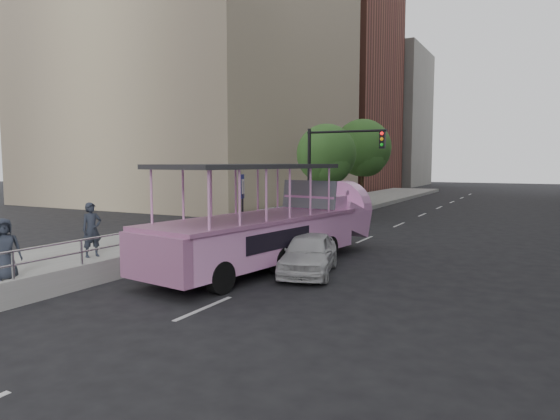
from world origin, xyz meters
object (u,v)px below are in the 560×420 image
object	(u,v)px
car	(309,253)
street_tree_far	(363,150)
street_tree_near	(327,156)
parking_sign	(242,202)
pedestrian_near	(92,230)
pedestrian_far	(4,250)
traffic_signal	(330,162)
duck_boat	(276,228)

from	to	relation	value
car	street_tree_far	distance (m)	20.28
street_tree_near	street_tree_far	bearing A→B (deg)	88.09
parking_sign	pedestrian_near	bearing A→B (deg)	-115.48
pedestrian_far	street_tree_far	xyz separation A→B (m)	(1.52, 25.15, 3.16)
car	street_tree_near	world-z (taller)	street_tree_near
parking_sign	street_tree_far	size ratio (longest dim) A/B	0.46
pedestrian_far	traffic_signal	bearing A→B (deg)	16.30
car	street_tree_far	bearing A→B (deg)	88.23
parking_sign	street_tree_far	bearing A→B (deg)	91.35
duck_boat	street_tree_near	bearing A→B (deg)	105.03
traffic_signal	parking_sign	bearing A→B (deg)	-98.41
pedestrian_near	traffic_signal	size ratio (longest dim) A/B	0.35
street_tree_far	car	bearing A→B (deg)	-76.22
parking_sign	street_tree_near	world-z (taller)	street_tree_near
car	street_tree_far	size ratio (longest dim) A/B	0.58
pedestrian_far	parking_sign	bearing A→B (deg)	14.69
street_tree_near	street_tree_far	distance (m)	6.02
car	street_tree_far	world-z (taller)	street_tree_far
pedestrian_near	street_tree_near	xyz separation A→B (m)	(1.98, 15.65, 2.60)
pedestrian_near	duck_boat	bearing A→B (deg)	-42.19
traffic_signal	street_tree_far	xyz separation A→B (m)	(-1.40, 9.43, 0.81)
duck_boat	parking_sign	xyz separation A→B (m)	(-2.81, 2.34, 0.59)
pedestrian_far	parking_sign	distance (m)	9.10
parking_sign	street_tree_near	size ratio (longest dim) A/B	0.52
street_tree_near	duck_boat	bearing A→B (deg)	-74.97
street_tree_near	street_tree_far	world-z (taller)	street_tree_far
car	pedestrian_far	bearing A→B (deg)	-152.93
car	traffic_signal	size ratio (longest dim) A/B	0.73
pedestrian_near	pedestrian_far	distance (m)	3.56
pedestrian_near	street_tree_near	size ratio (longest dim) A/B	0.32
pedestrian_far	parking_sign	xyz separation A→B (m)	(1.91, 8.87, 0.70)
pedestrian_near	parking_sign	xyz separation A→B (m)	(2.56, 5.37, 0.63)
duck_boat	street_tree_far	xyz separation A→B (m)	(-3.19, 18.62, 3.04)
car	traffic_signal	bearing A→B (deg)	93.08
pedestrian_near	street_tree_far	world-z (taller)	street_tree_far
street_tree_far	pedestrian_near	bearing A→B (deg)	-95.74
pedestrian_near	street_tree_near	bearing A→B (deg)	11.16
car	street_tree_near	xyz separation A→B (m)	(-4.95, 13.38, 3.18)
traffic_signal	street_tree_near	xyz separation A→B (m)	(-1.60, 3.43, 0.32)
street_tree_near	car	bearing A→B (deg)	-69.69
duck_boat	street_tree_near	xyz separation A→B (m)	(-3.39, 12.62, 2.56)
pedestrian_near	street_tree_far	distance (m)	21.98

